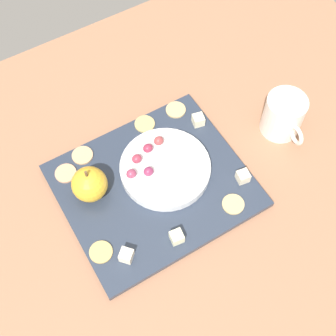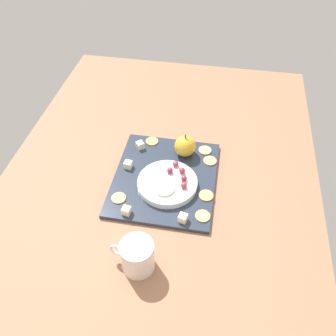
{
  "view_description": "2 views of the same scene",
  "coord_description": "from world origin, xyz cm",
  "px_view_note": "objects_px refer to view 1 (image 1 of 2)",
  "views": [
    {
      "loc": [
        16.08,
        33.54,
        81.57
      ],
      "look_at": [
        -5.01,
        -1.76,
        9.03
      ],
      "focal_mm": 49.55,
      "sensor_mm": 36.0,
      "label": 1
    },
    {
      "loc": [
        -71.6,
        -15.07,
        81.89
      ],
      "look_at": [
        -1.78,
        -2.75,
        9.2
      ],
      "focal_mm": 38.43,
      "sensor_mm": 36.0,
      "label": 2
    }
  ],
  "objects_px": {
    "platter": "(154,185)",
    "cheese_cube_0": "(126,255)",
    "grape_1": "(137,159)",
    "serving_dish": "(165,168)",
    "cheese_cube_2": "(198,120)",
    "cracker_1": "(176,110)",
    "cracker_0": "(145,124)",
    "cracker_4": "(233,204)",
    "grape_4": "(159,141)",
    "cup": "(283,115)",
    "cracker_5": "(82,155)",
    "cracker_2": "(101,252)",
    "cheese_cube_3": "(174,238)",
    "apple_whole": "(90,184)",
    "cracker_3": "(66,173)",
    "grape_2": "(131,174)",
    "cheese_cube_1": "(243,177)",
    "grape_3": "(148,148)",
    "grape_0": "(149,171)",
    "apple_slice_0": "(180,159)"
  },
  "relations": [
    {
      "from": "apple_whole",
      "to": "cracker_2",
      "type": "xyz_separation_m",
      "value": [
        0.04,
        0.11,
        -0.03
      ]
    },
    {
      "from": "cracker_5",
      "to": "cheese_cube_1",
      "type": "bearing_deg",
      "value": 139.59
    },
    {
      "from": "serving_dish",
      "to": "grape_4",
      "type": "xyz_separation_m",
      "value": [
        -0.01,
        -0.05,
        0.02
      ]
    },
    {
      "from": "cracker_0",
      "to": "cup",
      "type": "height_order",
      "value": "cup"
    },
    {
      "from": "cheese_cube_0",
      "to": "grape_2",
      "type": "relative_size",
      "value": 1.11
    },
    {
      "from": "cheese_cube_2",
      "to": "cracker_4",
      "type": "distance_m",
      "value": 0.19
    },
    {
      "from": "apple_slice_0",
      "to": "cheese_cube_0",
      "type": "bearing_deg",
      "value": 32.21
    },
    {
      "from": "cheese_cube_3",
      "to": "cup",
      "type": "distance_m",
      "value": 0.33
    },
    {
      "from": "grape_1",
      "to": "apple_slice_0",
      "type": "height_order",
      "value": "grape_1"
    },
    {
      "from": "cracker_2",
      "to": "cracker_4",
      "type": "relative_size",
      "value": 1.0
    },
    {
      "from": "cracker_3",
      "to": "cracker_4",
      "type": "relative_size",
      "value": 1.0
    },
    {
      "from": "cracker_5",
      "to": "apple_whole",
      "type": "bearing_deg",
      "value": 76.54
    },
    {
      "from": "cheese_cube_0",
      "to": "cracker_2",
      "type": "distance_m",
      "value": 0.05
    },
    {
      "from": "cheese_cube_3",
      "to": "apple_whole",
      "type": "bearing_deg",
      "value": -62.69
    },
    {
      "from": "cracker_2",
      "to": "cup",
      "type": "relative_size",
      "value": 0.37
    },
    {
      "from": "cheese_cube_2",
      "to": "apple_slice_0",
      "type": "distance_m",
      "value": 0.1
    },
    {
      "from": "serving_dish",
      "to": "grape_1",
      "type": "bearing_deg",
      "value": -41.74
    },
    {
      "from": "cracker_0",
      "to": "cracker_3",
      "type": "height_order",
      "value": "same"
    },
    {
      "from": "cracker_4",
      "to": "cup",
      "type": "height_order",
      "value": "cup"
    },
    {
      "from": "cheese_cube_1",
      "to": "cracker_3",
      "type": "height_order",
      "value": "cheese_cube_1"
    },
    {
      "from": "cracker_4",
      "to": "grape_0",
      "type": "xyz_separation_m",
      "value": [
        0.1,
        -0.12,
        0.03
      ]
    },
    {
      "from": "cracker_1",
      "to": "cup",
      "type": "relative_size",
      "value": 0.37
    },
    {
      "from": "platter",
      "to": "cheese_cube_0",
      "type": "height_order",
      "value": "cheese_cube_0"
    },
    {
      "from": "apple_whole",
      "to": "cheese_cube_3",
      "type": "height_order",
      "value": "apple_whole"
    },
    {
      "from": "platter",
      "to": "cracker_0",
      "type": "xyz_separation_m",
      "value": [
        -0.05,
        -0.12,
        0.01
      ]
    },
    {
      "from": "serving_dish",
      "to": "cheese_cube_2",
      "type": "bearing_deg",
      "value": -151.59
    },
    {
      "from": "cracker_5",
      "to": "cup",
      "type": "distance_m",
      "value": 0.4
    },
    {
      "from": "cracker_1",
      "to": "grape_2",
      "type": "relative_size",
      "value": 2.11
    },
    {
      "from": "platter",
      "to": "cracker_4",
      "type": "xyz_separation_m",
      "value": [
        -0.1,
        0.11,
        0.01
      ]
    },
    {
      "from": "grape_4",
      "to": "cup",
      "type": "distance_m",
      "value": 0.25
    },
    {
      "from": "cracker_1",
      "to": "cup",
      "type": "xyz_separation_m",
      "value": [
        -0.16,
        0.14,
        0.03
      ]
    },
    {
      "from": "apple_slice_0",
      "to": "cup",
      "type": "relative_size",
      "value": 0.5
    },
    {
      "from": "cheese_cube_0",
      "to": "grape_4",
      "type": "bearing_deg",
      "value": -134.39
    },
    {
      "from": "cheese_cube_1",
      "to": "grape_3",
      "type": "relative_size",
      "value": 1.11
    },
    {
      "from": "cracker_1",
      "to": "cheese_cube_1",
      "type": "bearing_deg",
      "value": 96.81
    },
    {
      "from": "platter",
      "to": "apple_whole",
      "type": "height_order",
      "value": "apple_whole"
    },
    {
      "from": "grape_1",
      "to": "cheese_cube_0",
      "type": "bearing_deg",
      "value": 55.12
    },
    {
      "from": "cheese_cube_2",
      "to": "grape_2",
      "type": "bearing_deg",
      "value": 15.1
    },
    {
      "from": "cheese_cube_0",
      "to": "cracker_2",
      "type": "relative_size",
      "value": 0.53
    },
    {
      "from": "cracker_2",
      "to": "grape_0",
      "type": "height_order",
      "value": "grape_0"
    },
    {
      "from": "cracker_3",
      "to": "grape_0",
      "type": "height_order",
      "value": "grape_0"
    },
    {
      "from": "grape_2",
      "to": "grape_3",
      "type": "distance_m",
      "value": 0.06
    },
    {
      "from": "platter",
      "to": "cheese_cube_3",
      "type": "height_order",
      "value": "cheese_cube_3"
    },
    {
      "from": "platter",
      "to": "cheese_cube_0",
      "type": "distance_m",
      "value": 0.15
    },
    {
      "from": "cracker_2",
      "to": "cracker_4",
      "type": "height_order",
      "value": "same"
    },
    {
      "from": "grape_0",
      "to": "grape_3",
      "type": "height_order",
      "value": "same"
    },
    {
      "from": "cracker_1",
      "to": "cracker_0",
      "type": "bearing_deg",
      "value": -1.45
    },
    {
      "from": "platter",
      "to": "grape_1",
      "type": "xyz_separation_m",
      "value": [
        0.01,
        -0.05,
        0.03
      ]
    },
    {
      "from": "platter",
      "to": "apple_whole",
      "type": "relative_size",
      "value": 5.19
    },
    {
      "from": "apple_whole",
      "to": "apple_slice_0",
      "type": "bearing_deg",
      "value": 169.18
    }
  ]
}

